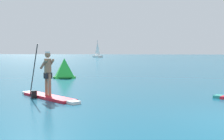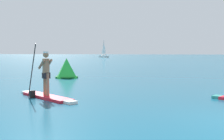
# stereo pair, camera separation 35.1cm
# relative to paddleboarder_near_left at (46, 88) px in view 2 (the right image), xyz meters

# --- Properties ---
(paddleboarder_near_left) EXTENTS (3.15, 2.35, 2.06)m
(paddleboarder_near_left) POSITION_rel_paddleboarder_near_left_xyz_m (0.00, 0.00, 0.00)
(paddleboarder_near_left) COLOR red
(paddleboarder_near_left) RESTS_ON ground
(race_marker_buoy) EXTENTS (1.60, 1.60, 1.31)m
(race_marker_buoy) POSITION_rel_paddleboarder_near_left_xyz_m (-2.68, 8.20, 0.21)
(race_marker_buoy) COLOR green
(race_marker_buoy) RESTS_ON ground
(sailboat_left_horizon) EXTENTS (4.53, 5.33, 5.59)m
(sailboat_left_horizon) POSITION_rel_paddleboarder_near_left_xyz_m (-21.27, 82.06, 0.32)
(sailboat_left_horizon) COLOR white
(sailboat_left_horizon) RESTS_ON ground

